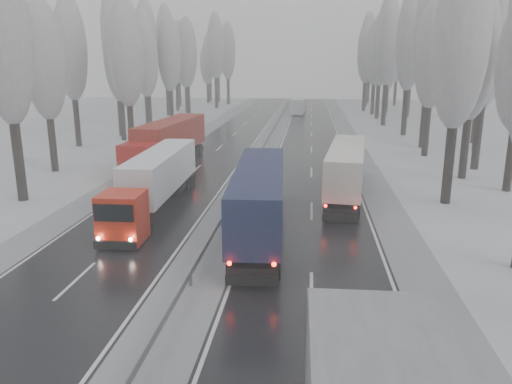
% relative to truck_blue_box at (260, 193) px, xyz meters
% --- Properties ---
extents(carriageway_right, '(7.50, 200.00, 0.03)m').
position_rel_truck_blue_box_xyz_m(carriageway_right, '(2.93, 10.65, -2.34)').
color(carriageway_right, black).
rests_on(carriageway_right, ground).
extents(carriageway_left, '(7.50, 200.00, 0.03)m').
position_rel_truck_blue_box_xyz_m(carriageway_left, '(-7.57, 10.65, -2.34)').
color(carriageway_left, black).
rests_on(carriageway_left, ground).
extents(median_slush, '(3.00, 200.00, 0.04)m').
position_rel_truck_blue_box_xyz_m(median_slush, '(-2.32, 10.65, -2.34)').
color(median_slush, '#94959B').
rests_on(median_slush, ground).
extents(shoulder_right, '(2.40, 200.00, 0.04)m').
position_rel_truck_blue_box_xyz_m(shoulder_right, '(7.88, 10.65, -2.34)').
color(shoulder_right, '#94959B').
rests_on(shoulder_right, ground).
extents(shoulder_left, '(2.40, 200.00, 0.04)m').
position_rel_truck_blue_box_xyz_m(shoulder_left, '(-12.52, 10.65, -2.34)').
color(shoulder_left, '#94959B').
rests_on(shoulder_left, ground).
extents(median_guardrail, '(0.12, 200.00, 0.76)m').
position_rel_truck_blue_box_xyz_m(median_guardrail, '(-2.32, 10.64, -1.76)').
color(median_guardrail, slate).
rests_on(median_guardrail, ground).
extents(tree_18, '(3.60, 3.60, 16.58)m').
position_rel_truck_blue_box_xyz_m(tree_18, '(12.19, 7.69, 8.34)').
color(tree_18, black).
rests_on(tree_18, ground).
extents(tree_20, '(3.60, 3.60, 15.71)m').
position_rel_truck_blue_box_xyz_m(tree_20, '(15.58, 15.82, 7.79)').
color(tree_20, black).
rests_on(tree_20, ground).
extents(tree_21, '(3.60, 3.60, 18.62)m').
position_rel_truck_blue_box_xyz_m(tree_21, '(17.80, 19.82, 9.64)').
color(tree_21, black).
rests_on(tree_21, ground).
extents(tree_22, '(3.60, 3.60, 15.86)m').
position_rel_truck_blue_box_xyz_m(tree_22, '(14.70, 26.25, 7.88)').
color(tree_22, black).
rests_on(tree_22, ground).
extents(tree_23, '(3.60, 3.60, 13.55)m').
position_rel_truck_blue_box_xyz_m(tree_23, '(20.99, 30.25, 6.41)').
color(tree_23, black).
rests_on(tree_23, ground).
extents(tree_24, '(3.60, 3.60, 20.49)m').
position_rel_truck_blue_box_xyz_m(tree_24, '(15.58, 31.67, 10.83)').
color(tree_24, black).
rests_on(tree_24, ground).
extents(tree_25, '(3.60, 3.60, 19.44)m').
position_rel_truck_blue_box_xyz_m(tree_25, '(22.49, 35.67, 10.16)').
color(tree_25, black).
rests_on(tree_25, ground).
extents(tree_26, '(3.60, 3.60, 18.78)m').
position_rel_truck_blue_box_xyz_m(tree_26, '(15.24, 41.92, 9.75)').
color(tree_26, black).
rests_on(tree_26, ground).
extents(tree_27, '(3.60, 3.60, 17.62)m').
position_rel_truck_blue_box_xyz_m(tree_27, '(22.40, 45.92, 9.00)').
color(tree_27, black).
rests_on(tree_27, ground).
extents(tree_28, '(3.60, 3.60, 19.62)m').
position_rel_truck_blue_box_xyz_m(tree_28, '(14.02, 52.61, 10.28)').
color(tree_28, black).
rests_on(tree_28, ground).
extents(tree_29, '(3.60, 3.60, 18.11)m').
position_rel_truck_blue_box_xyz_m(tree_29, '(21.39, 56.61, 9.31)').
color(tree_29, black).
rests_on(tree_29, ground).
extents(tree_30, '(3.60, 3.60, 17.86)m').
position_rel_truck_blue_box_xyz_m(tree_30, '(14.24, 62.36, 9.16)').
color(tree_30, black).
rests_on(tree_30, ground).
extents(tree_31, '(3.60, 3.60, 18.58)m').
position_rel_truck_blue_box_xyz_m(tree_31, '(20.16, 66.36, 9.62)').
color(tree_31, black).
rests_on(tree_31, ground).
extents(tree_32, '(3.60, 3.60, 17.33)m').
position_rel_truck_blue_box_xyz_m(tree_32, '(14.31, 69.86, 8.82)').
color(tree_32, black).
rests_on(tree_32, ground).
extents(tree_33, '(3.60, 3.60, 14.33)m').
position_rel_truck_blue_box_xyz_m(tree_33, '(17.45, 73.86, 6.90)').
color(tree_33, black).
rests_on(tree_33, ground).
extents(tree_34, '(3.60, 3.60, 17.63)m').
position_rel_truck_blue_box_xyz_m(tree_34, '(13.41, 76.97, 9.01)').
color(tree_34, black).
rests_on(tree_34, ground).
extents(tree_35, '(3.60, 3.60, 18.25)m').
position_rel_truck_blue_box_xyz_m(tree_35, '(22.62, 80.97, 9.41)').
color(tree_35, black).
rests_on(tree_35, ground).
extents(tree_36, '(3.60, 3.60, 20.23)m').
position_rel_truck_blue_box_xyz_m(tree_36, '(14.72, 86.81, 10.66)').
color(tree_36, black).
rests_on(tree_36, ground).
extents(tree_37, '(3.60, 3.60, 16.37)m').
position_rel_truck_blue_box_xyz_m(tree_37, '(21.70, 90.81, 8.21)').
color(tree_37, black).
rests_on(tree_37, ground).
extents(tree_38, '(3.60, 3.60, 17.97)m').
position_rel_truck_blue_box_xyz_m(tree_38, '(16.41, 97.38, 9.23)').
color(tree_38, black).
rests_on(tree_38, ground).
extents(tree_39, '(3.60, 3.60, 16.19)m').
position_rel_truck_blue_box_xyz_m(tree_39, '(19.23, 101.38, 8.09)').
color(tree_39, black).
rests_on(tree_39, ground).
extents(tree_58, '(3.60, 3.60, 17.21)m').
position_rel_truck_blue_box_xyz_m(tree_58, '(-17.45, 5.22, 8.75)').
color(tree_58, black).
rests_on(tree_58, ground).
extents(tree_60, '(3.60, 3.60, 14.84)m').
position_rel_truck_blue_box_xyz_m(tree_60, '(-20.07, 14.85, 7.23)').
color(tree_60, black).
rests_on(tree_60, ground).
extents(tree_61, '(3.60, 3.60, 13.95)m').
position_rel_truck_blue_box_xyz_m(tree_61, '(-25.84, 18.85, 6.66)').
color(tree_61, black).
rests_on(tree_61, ground).
extents(tree_62, '(3.60, 3.60, 16.04)m').
position_rel_truck_blue_box_xyz_m(tree_62, '(-16.26, 24.38, 8.00)').
color(tree_62, black).
rests_on(tree_62, ground).
extents(tree_63, '(3.60, 3.60, 16.88)m').
position_rel_truck_blue_box_xyz_m(tree_63, '(-24.17, 28.38, 8.54)').
color(tree_63, black).
rests_on(tree_63, ground).
extents(tree_64, '(3.60, 3.60, 15.42)m').
position_rel_truck_blue_box_xyz_m(tree_64, '(-20.58, 33.37, 7.60)').
color(tree_64, black).
rests_on(tree_64, ground).
extents(tree_65, '(3.60, 3.60, 19.48)m').
position_rel_truck_blue_box_xyz_m(tree_65, '(-22.37, 37.37, 10.19)').
color(tree_65, black).
rests_on(tree_65, ground).
extents(tree_66, '(3.60, 3.60, 15.23)m').
position_rel_truck_blue_box_xyz_m(tree_66, '(-20.48, 43.00, 7.48)').
color(tree_66, black).
rests_on(tree_66, ground).
extents(tree_67, '(3.60, 3.60, 17.09)m').
position_rel_truck_blue_box_xyz_m(tree_67, '(-21.86, 47.00, 8.67)').
color(tree_67, black).
rests_on(tree_67, ground).
extents(tree_68, '(3.60, 3.60, 16.65)m').
position_rel_truck_blue_box_xyz_m(tree_68, '(-18.90, 49.76, 8.39)').
color(tree_68, black).
rests_on(tree_68, ground).
extents(tree_69, '(3.60, 3.60, 19.35)m').
position_rel_truck_blue_box_xyz_m(tree_69, '(-23.74, 53.76, 10.10)').
color(tree_69, black).
rests_on(tree_69, ground).
extents(tree_70, '(3.60, 3.60, 17.09)m').
position_rel_truck_blue_box_xyz_m(tree_70, '(-18.65, 59.84, 8.67)').
color(tree_70, black).
rests_on(tree_70, ground).
extents(tree_71, '(3.60, 3.60, 19.61)m').
position_rel_truck_blue_box_xyz_m(tree_71, '(-23.41, 63.84, 10.27)').
color(tree_71, black).
rests_on(tree_71, ground).
extents(tree_72, '(3.60, 3.60, 15.11)m').
position_rel_truck_blue_box_xyz_m(tree_72, '(-21.25, 69.19, 7.40)').
color(tree_72, black).
rests_on(tree_72, ground).
extents(tree_73, '(3.60, 3.60, 17.22)m').
position_rel_truck_blue_box_xyz_m(tree_73, '(-24.14, 73.19, 8.75)').
color(tree_73, black).
rests_on(tree_73, ground).
extents(tree_74, '(3.60, 3.60, 19.68)m').
position_rel_truck_blue_box_xyz_m(tree_74, '(-17.39, 79.98, 10.32)').
color(tree_74, black).
rests_on(tree_74, ground).
extents(tree_75, '(3.60, 3.60, 18.60)m').
position_rel_truck_blue_box_xyz_m(tree_75, '(-26.52, 83.98, 9.63)').
color(tree_75, black).
rests_on(tree_75, ground).
extents(tree_76, '(3.60, 3.60, 18.55)m').
position_rel_truck_blue_box_xyz_m(tree_76, '(-16.37, 89.37, 9.60)').
color(tree_76, black).
rests_on(tree_76, ground).
extents(tree_77, '(3.60, 3.60, 14.32)m').
position_rel_truck_blue_box_xyz_m(tree_77, '(-21.98, 93.37, 6.90)').
color(tree_77, black).
rests_on(tree_77, ground).
extents(tree_78, '(3.60, 3.60, 19.55)m').
position_rel_truck_blue_box_xyz_m(tree_78, '(-19.88, 95.96, 10.23)').
color(tree_78, black).
rests_on(tree_78, ground).
extents(tree_79, '(3.60, 3.60, 17.07)m').
position_rel_truck_blue_box_xyz_m(tree_79, '(-22.65, 99.96, 8.65)').
color(tree_79, black).
rests_on(tree_79, ground).
extents(truck_blue_box, '(3.30, 15.85, 4.04)m').
position_rel_truck_blue_box_xyz_m(truck_blue_box, '(0.00, 0.00, 0.00)').
color(truck_blue_box, '#1D2849').
rests_on(truck_blue_box, ground).
extents(truck_cream_box, '(3.89, 14.78, 3.76)m').
position_rel_truck_blue_box_xyz_m(truck_cream_box, '(5.45, 9.32, -0.16)').
color(truck_cream_box, beige).
rests_on(truck_cream_box, ground).
extents(box_truck_distant, '(2.85, 7.89, 2.90)m').
position_rel_truck_blue_box_xyz_m(box_truck_distant, '(0.36, 68.57, -0.88)').
color(box_truck_distant, silver).
rests_on(box_truck_distant, ground).
extents(truck_red_white, '(2.58, 14.37, 3.67)m').
position_rel_truck_blue_box_xyz_m(truck_red_white, '(-7.28, 4.17, -0.21)').
color(truck_red_white, red).
rests_on(truck_red_white, ground).
extents(truck_red_red, '(3.74, 16.60, 4.23)m').
position_rel_truck_blue_box_xyz_m(truck_red_red, '(-10.39, 17.75, 0.11)').
color(truck_red_red, '#A71009').
rests_on(truck_red_red, ground).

